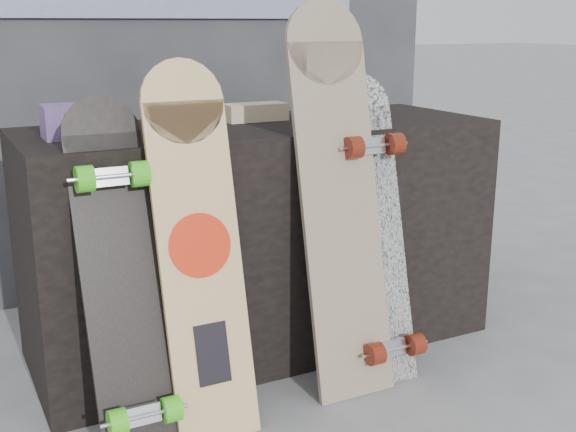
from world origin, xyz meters
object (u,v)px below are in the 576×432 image
skateboard_dark (121,271)px  longboard_cascadia (374,227)px  longboard_geisha (198,240)px  longboard_celtic (338,188)px  vendor_table (261,237)px

skateboard_dark → longboard_cascadia: bearing=0.5°
longboard_geisha → longboard_celtic: bearing=5.1°
skateboard_dark → vendor_table: bearing=32.8°
longboard_cascadia → skateboard_dark: 0.82m
longboard_celtic → longboard_cascadia: (0.13, -0.01, -0.14)m
longboard_cascadia → skateboard_dark: longboard_cascadia is taller
vendor_table → skateboard_dark: size_ratio=1.69×
longboard_geisha → longboard_cascadia: size_ratio=1.06×
longboard_geisha → longboard_celtic: size_ratio=0.86×
vendor_table → longboard_celtic: 0.45m
longboard_geisha → longboard_cascadia: longboard_geisha is taller
skateboard_dark → longboard_geisha: bearing=-6.2°
vendor_table → longboard_cascadia: 0.45m
vendor_table → longboard_geisha: (-0.38, -0.41, 0.15)m
vendor_table → skateboard_dark: bearing=-147.2°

